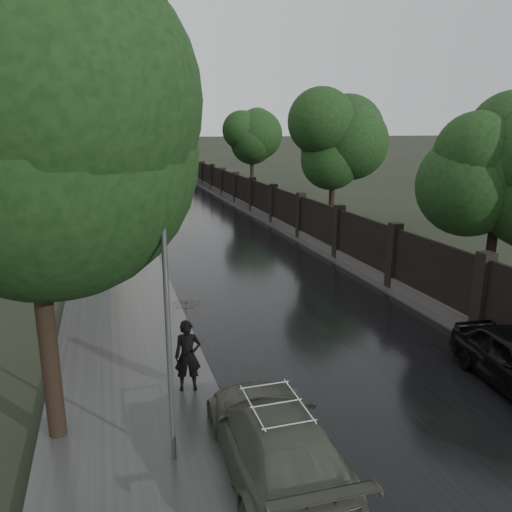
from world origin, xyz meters
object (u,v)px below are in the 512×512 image
object	(u,v)px
tree_right_a	(501,167)
tree_right_b	(333,151)
tree_left_near	(23,123)
tree_left_far	(76,145)
traffic_light	(139,193)
tree_right_c	(252,143)
lamp_post	(168,337)
pedestrian_umbrella	(186,319)
volga_sedan	(276,440)

from	to	relation	value
tree_right_a	tree_right_b	xyz separation A→B (m)	(0.00, 14.00, 0.00)
tree_left_near	tree_left_far	world-z (taller)	tree_left_near
tree_right_b	traffic_light	world-z (taller)	tree_right_b
tree_left_far	tree_right_c	xyz separation A→B (m)	(15.50, 10.00, -0.29)
lamp_post	tree_right_b	bearing A→B (deg)	57.82
lamp_post	pedestrian_umbrella	world-z (taller)	lamp_post
tree_right_c	traffic_light	bearing A→B (deg)	-128.18
traffic_light	tree_left_near	bearing A→B (deg)	-98.53
tree_left_far	traffic_light	world-z (taller)	tree_left_far
tree_left_far	tree_right_c	size ratio (longest dim) A/B	1.05
tree_left_near	pedestrian_umbrella	distance (m)	5.41
tree_left_far	volga_sedan	distance (m)	29.94
tree_left_near	traffic_light	bearing A→B (deg)	81.47
tree_left_near	tree_right_a	xyz separation A→B (m)	(15.10, 5.00, -1.47)
tree_right_b	tree_right_c	distance (m)	18.00
tree_right_c	traffic_light	world-z (taller)	tree_right_c
tree_right_c	traffic_light	xyz separation A→B (m)	(-11.80, -15.01, -2.55)
tree_right_a	traffic_light	world-z (taller)	tree_right_a
pedestrian_umbrella	tree_right_c	bearing A→B (deg)	80.28
lamp_post	volga_sedan	size ratio (longest dim) A/B	1.05
tree_right_a	tree_right_b	world-z (taller)	same
pedestrian_umbrella	tree_right_b	bearing A→B (deg)	64.83
tree_left_near	lamp_post	xyz separation A→B (m)	(2.20, -1.50, -3.75)
tree_right_c	pedestrian_umbrella	distance (m)	38.08
tree_right_a	traffic_light	size ratio (longest dim) A/B	1.75
traffic_light	volga_sedan	xyz separation A→B (m)	(0.70, -24.26, -1.69)
tree_left_near	tree_right_a	size ratio (longest dim) A/B	1.31
traffic_light	tree_right_a	bearing A→B (deg)	-55.23
tree_left_far	tree_right_a	size ratio (longest dim) A/B	1.05
pedestrian_umbrella	traffic_light	bearing A→B (deg)	97.95
tree_right_c	pedestrian_umbrella	bearing A→B (deg)	-108.73
pedestrian_umbrella	lamp_post	bearing A→B (deg)	-96.58
tree_left_far	tree_right_b	world-z (taller)	tree_left_far
tree_right_b	volga_sedan	bearing A→B (deg)	-117.56
tree_left_near	tree_right_a	bearing A→B (deg)	18.32
tree_right_c	tree_right_a	bearing A→B (deg)	-90.00
tree_left_near	tree_left_far	xyz separation A→B (m)	(-0.40, 27.00, -1.18)
tree_left_far	volga_sedan	size ratio (longest dim) A/B	1.52
tree_right_a	pedestrian_umbrella	bearing A→B (deg)	-162.04
tree_right_a	pedestrian_umbrella	size ratio (longest dim) A/B	2.56
tree_right_a	volga_sedan	distance (m)	13.93
lamp_post	traffic_light	world-z (taller)	lamp_post
tree_left_near	lamp_post	size ratio (longest dim) A/B	1.79
tree_right_a	traffic_light	xyz separation A→B (m)	(-11.80, 16.99, -2.55)
tree_right_b	traffic_light	bearing A→B (deg)	165.76
tree_left_near	tree_right_c	xyz separation A→B (m)	(15.10, 37.00, -1.47)
tree_right_a	tree_right_c	distance (m)	32.00
tree_right_a	traffic_light	bearing A→B (deg)	124.77
tree_left_far	tree_left_near	bearing A→B (deg)	-89.15
tree_right_a	tree_right_b	size ratio (longest dim) A/B	1.00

